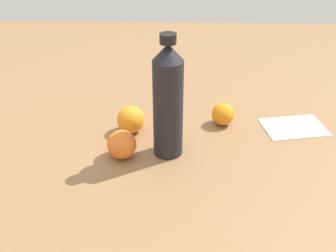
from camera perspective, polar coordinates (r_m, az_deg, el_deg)
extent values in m
plane|color=olive|center=(1.05, 2.05, -4.70)|extent=(2.40, 2.40, 0.00)
cylinder|color=black|center=(1.01, 0.00, 2.35)|extent=(0.08, 0.08, 0.26)
cone|color=black|center=(0.95, 0.00, 10.30)|extent=(0.08, 0.08, 0.04)
cylinder|color=black|center=(0.93, 0.00, 12.16)|extent=(0.04, 0.04, 0.02)
sphere|color=orange|center=(1.04, -6.51, -2.59)|extent=(0.08, 0.08, 0.08)
sphere|color=orange|center=(1.19, 7.71, 1.65)|extent=(0.07, 0.07, 0.07)
sphere|color=orange|center=(1.15, -5.26, 0.90)|extent=(0.08, 0.08, 0.08)
cube|color=white|center=(1.23, 17.23, -0.10)|extent=(0.15, 0.19, 0.01)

